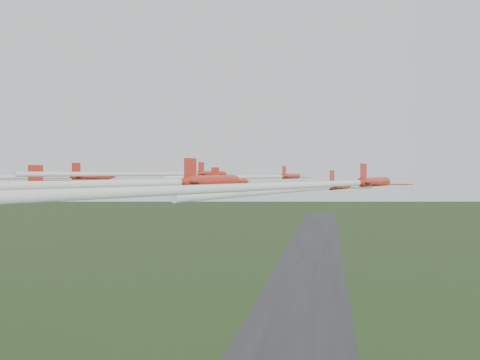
% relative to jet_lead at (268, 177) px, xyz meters
% --- Properties ---
extents(runway, '(38.00, 900.00, 0.04)m').
position_rel_jet_lead_xyz_m(runway, '(-0.45, 185.90, -51.88)').
color(runway, '#2F2F31').
rests_on(runway, ground).
extents(jet_lead, '(16.28, 45.86, 2.39)m').
position_rel_jet_lead_xyz_m(jet_lead, '(0.00, 0.00, 0.00)').
color(jet_lead, red).
extents(jet_row2_left, '(16.44, 42.74, 2.37)m').
position_rel_jet_lead_xyz_m(jet_row2_left, '(-12.25, -12.20, 0.47)').
color(jet_row2_left, red).
extents(jet_row2_right, '(18.27, 51.07, 2.93)m').
position_rel_jet_lead_xyz_m(jet_row2_right, '(8.69, -17.93, -1.36)').
color(jet_row2_right, red).
extents(jet_row3_left, '(15.51, 44.61, 2.52)m').
position_rel_jet_lead_xyz_m(jet_row3_left, '(-28.07, -23.34, 0.08)').
color(jet_row3_left, red).
extents(jet_row3_mid, '(26.11, 61.73, 2.46)m').
position_rel_jet_lead_xyz_m(jet_row3_mid, '(-9.81, -35.65, -0.63)').
color(jet_row3_mid, red).
extents(jet_row3_right, '(29.05, 62.64, 2.57)m').
position_rel_jet_lead_xyz_m(jet_row3_right, '(8.01, -44.71, -0.45)').
color(jet_row3_right, red).
extents(jet_row4_right, '(23.40, 57.90, 2.73)m').
position_rel_jet_lead_xyz_m(jet_row4_right, '(-6.18, -53.37, -0.25)').
color(jet_row4_right, red).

